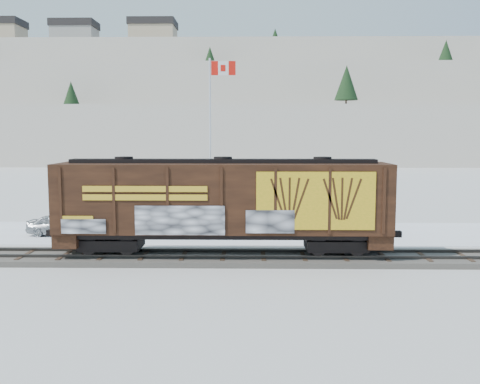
{
  "coord_description": "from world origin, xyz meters",
  "views": [
    {
      "loc": [
        1.3,
        -26.42,
        6.34
      ],
      "look_at": [
        0.77,
        3.0,
        3.15
      ],
      "focal_mm": 40.0,
      "sensor_mm": 36.0,
      "label": 1
    }
  ],
  "objects_px": {
    "car_dark": "(363,226)",
    "car_silver": "(59,225)",
    "hopper_railcar": "(223,201)",
    "flagpole": "(212,162)",
    "car_white": "(259,223)"
  },
  "relations": [
    {
      "from": "car_silver",
      "to": "car_white",
      "type": "xyz_separation_m",
      "value": [
        12.47,
        0.43,
        0.09
      ]
    },
    {
      "from": "flagpole",
      "to": "car_white",
      "type": "xyz_separation_m",
      "value": [
        3.32,
        -5.66,
        -3.56
      ]
    },
    {
      "from": "car_silver",
      "to": "car_white",
      "type": "height_order",
      "value": "car_white"
    },
    {
      "from": "hopper_railcar",
      "to": "car_white",
      "type": "height_order",
      "value": "hopper_railcar"
    },
    {
      "from": "car_dark",
      "to": "car_silver",
      "type": "bearing_deg",
      "value": 70.25
    },
    {
      "from": "hopper_railcar",
      "to": "car_dark",
      "type": "bearing_deg",
      "value": 38.37
    },
    {
      "from": "car_silver",
      "to": "flagpole",
      "type": "bearing_deg",
      "value": -49.82
    },
    {
      "from": "flagpole",
      "to": "car_white",
      "type": "height_order",
      "value": "flagpole"
    },
    {
      "from": "car_dark",
      "to": "hopper_railcar",
      "type": "bearing_deg",
      "value": 107.58
    },
    {
      "from": "car_silver",
      "to": "hopper_railcar",
      "type": "bearing_deg",
      "value": -114.27
    },
    {
      "from": "hopper_railcar",
      "to": "car_white",
      "type": "distance_m",
      "value": 7.34
    },
    {
      "from": "flagpole",
      "to": "car_dark",
      "type": "distance_m",
      "value": 11.97
    },
    {
      "from": "hopper_railcar",
      "to": "flagpole",
      "type": "bearing_deg",
      "value": 96.58
    },
    {
      "from": "hopper_railcar",
      "to": "car_dark",
      "type": "distance_m",
      "value": 10.97
    },
    {
      "from": "hopper_railcar",
      "to": "flagpole",
      "type": "relative_size",
      "value": 1.4
    }
  ]
}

